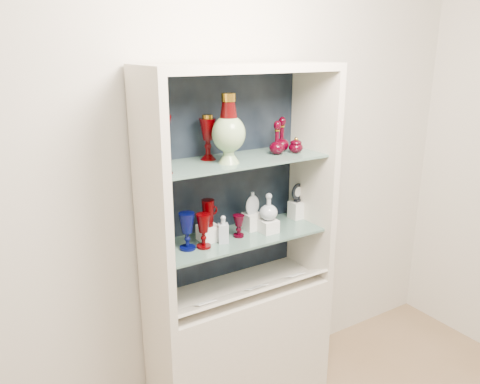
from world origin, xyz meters
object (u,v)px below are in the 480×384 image
enamel_urn (229,129)px  cameo_medallion (298,192)px  ruby_decanter_a (282,132)px  ruby_decanter_b (277,137)px  pedestal_lamp_left (160,142)px  flat_flask (253,203)px  ruby_goblet_tall (203,231)px  ruby_goblet_small (239,226)px  clear_round_decanter (269,207)px  ruby_pitcher (208,213)px  pedestal_lamp_right (208,137)px  lidded_bowl (296,145)px  clear_square_bottle (223,229)px  cobalt_goblet (187,231)px

enamel_urn → cameo_medallion: enamel_urn is taller
ruby_decanter_a → ruby_decanter_b: (-0.07, -0.05, -0.01)m
pedestal_lamp_left → flat_flask: 0.70m
enamel_urn → ruby_goblet_tall: bearing=176.5°
ruby_goblet_small → clear_round_decanter: (0.17, -0.03, 0.08)m
ruby_pitcher → clear_round_decanter: ruby_pitcher is taller
enamel_urn → ruby_goblet_tall: 0.52m
ruby_decanter_b → ruby_pitcher: 0.54m
clear_round_decanter → cameo_medallion: bearing=19.3°
pedestal_lamp_right → ruby_decanter_b: bearing=-13.3°
ruby_decanter_b → ruby_goblet_small: (-0.23, 0.00, -0.45)m
enamel_urn → flat_flask: enamel_urn is taller
ruby_decanter_a → lidded_bowl: bearing=-64.0°
ruby_pitcher → flat_flask: size_ratio=1.12×
pedestal_lamp_right → lidded_bowl: 0.49m
pedestal_lamp_left → clear_round_decanter: bearing=2.0°
lidded_bowl → cameo_medallion: size_ratio=0.76×
flat_flask → ruby_decanter_b: bearing=-33.9°
ruby_decanter_a → cameo_medallion: bearing=7.0°
ruby_goblet_tall → flat_flask: (0.35, 0.08, 0.06)m
enamel_urn → ruby_goblet_tall: (-0.14, 0.01, -0.50)m
ruby_goblet_tall → clear_square_bottle: 0.12m
pedestal_lamp_right → cobalt_goblet: size_ratio=1.18×
ruby_pitcher → pedestal_lamp_right: bearing=48.8°
cobalt_goblet → clear_round_decanter: 0.47m
ruby_pitcher → ruby_goblet_tall: bearing=-139.0°
ruby_goblet_small → flat_flask: flat_flask is taller
pedestal_lamp_left → ruby_pitcher: bearing=18.2°
pedestal_lamp_right → clear_square_bottle: bearing=-79.1°
pedestal_lamp_left → ruby_decanter_a: bearing=7.6°
ruby_decanter_b → ruby_pitcher: ruby_decanter_b is taller
pedestal_lamp_right → ruby_decanter_a: size_ratio=1.07×
enamel_urn → cameo_medallion: 0.68m
pedestal_lamp_right → cameo_medallion: size_ratio=1.98×
clear_square_bottle → flat_flask: bearing=19.4°
pedestal_lamp_left → cameo_medallion: bearing=7.5°
pedestal_lamp_left → ruby_goblet_small: size_ratio=2.34×
enamel_urn → ruby_decanter_a: (0.38, 0.09, -0.06)m
pedestal_lamp_right → clear_round_decanter: 0.51m
clear_round_decanter → flat_flask: bearing=118.9°
cobalt_goblet → clear_round_decanter: (0.47, -0.03, 0.05)m
pedestal_lamp_right → flat_flask: (0.25, -0.03, -0.38)m
cameo_medallion → ruby_goblet_tall: bearing=175.6°
pedestal_lamp_right → ruby_goblet_tall: 0.47m
pedestal_lamp_left → ruby_goblet_tall: bearing=6.0°
cameo_medallion → lidded_bowl: bearing=-149.2°
pedestal_lamp_left → enamel_urn: bearing=2.2°
clear_square_bottle → ruby_goblet_small: bearing=13.4°
ruby_decanter_a → enamel_urn: bearing=-167.5°
pedestal_lamp_left → clear_square_bottle: pedestal_lamp_left is taller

